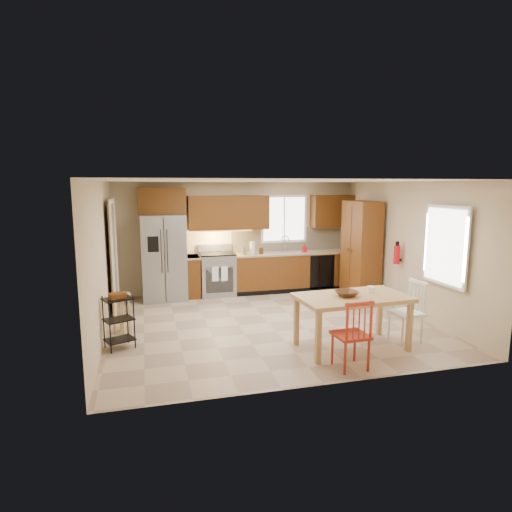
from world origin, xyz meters
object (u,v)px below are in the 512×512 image
object	(u,v)px
utility_cart	(119,322)
range_stove	(217,275)
soap_bottle	(305,248)
table_bowl	(346,297)
chair_red	(351,334)
dining_table	(352,322)
pantry	(361,250)
fire_extinguisher	(397,255)
refrigerator	(164,257)
bar_stool	(122,313)
table_jar	(371,291)
chair_white	(406,312)

from	to	relation	value
utility_cart	range_stove	bearing A→B (deg)	32.01
soap_bottle	utility_cart	size ratio (longest dim) A/B	0.24
soap_bottle	table_bowl	world-z (taller)	soap_bottle
chair_red	utility_cart	xyz separation A→B (m)	(-3.03, 1.52, -0.07)
dining_table	chair_red	xyz separation A→B (m)	(-0.35, -0.65, 0.08)
pantry	fire_extinguisher	distance (m)	1.07
refrigerator	soap_bottle	xyz separation A→B (m)	(3.18, -0.02, 0.09)
dining_table	range_stove	bearing A→B (deg)	108.10
fire_extinguisher	bar_stool	world-z (taller)	fire_extinguisher
soap_bottle	chair_red	bearing A→B (deg)	-102.75
chair_red	bar_stool	world-z (taller)	chair_red
soap_bottle	bar_stool	bearing A→B (deg)	-153.62
chair_red	utility_cart	bearing A→B (deg)	150.16
range_stove	table_jar	distance (m)	3.99
refrigerator	fire_extinguisher	size ratio (longest dim) A/B	5.06
refrigerator	table_bowl	xyz separation A→B (m)	(2.47, -3.59, -0.10)
bar_stool	range_stove	bearing A→B (deg)	51.54
fire_extinguisher	table_bowl	distance (m)	2.48
refrigerator	chair_white	world-z (taller)	refrigerator
soap_bottle	chair_red	xyz separation A→B (m)	(-0.95, -4.22, -0.52)
dining_table	chair_red	distance (m)	0.74
range_stove	utility_cart	size ratio (longest dim) A/B	1.14
chair_red	fire_extinguisher	bearing A→B (deg)	43.93
refrigerator	dining_table	size ratio (longest dim) A/B	1.12
chair_white	pantry	bearing A→B (deg)	-16.21
bar_stool	chair_white	bearing A→B (deg)	-14.67
bar_stool	utility_cart	xyz separation A→B (m)	(0.00, -0.73, 0.07)
chair_red	table_jar	xyz separation A→B (m)	(0.71, 0.75, 0.36)
refrigerator	dining_table	bearing A→B (deg)	-54.36
refrigerator	table_jar	world-z (taller)	refrigerator
fire_extinguisher	bar_stool	xyz separation A→B (m)	(-5.13, -0.02, -0.77)
dining_table	chair_red	world-z (taller)	chair_red
bar_stool	utility_cart	distance (m)	0.73
fire_extinguisher	table_jar	distance (m)	2.08
dining_table	table_bowl	distance (m)	0.42
refrigerator	soap_bottle	bearing A→B (deg)	-0.45
chair_red	chair_white	size ratio (longest dim) A/B	1.00
fire_extinguisher	bar_stool	distance (m)	5.19
pantry	soap_bottle	bearing A→B (deg)	136.55
pantry	chair_red	xyz separation A→B (m)	(-1.90, -3.32, -0.57)
refrigerator	chair_red	world-z (taller)	refrigerator
table_jar	range_stove	bearing A→B (deg)	116.66
chair_red	refrigerator	bearing A→B (deg)	114.46
dining_table	table_jar	distance (m)	0.57
range_stove	table_bowl	xyz separation A→B (m)	(1.32, -3.65, 0.35)
pantry	chair_white	size ratio (longest dim) A/B	2.19
range_stove	table_jar	world-z (taller)	range_stove
table_bowl	table_jar	bearing A→B (deg)	12.53
range_stove	soap_bottle	size ratio (longest dim) A/B	4.82
bar_stool	utility_cart	world-z (taller)	utility_cart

